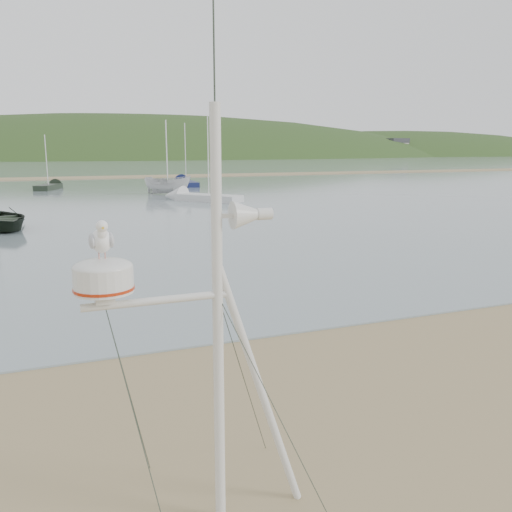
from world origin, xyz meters
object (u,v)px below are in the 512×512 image
object	(u,v)px
boat_white	(167,170)
sailboat_dark_mid	(53,186)
mast_rig	(215,411)
sailboat_blue_far	(183,182)
sailboat_white_near	(190,197)

from	to	relation	value
boat_white	sailboat_dark_mid	world-z (taller)	sailboat_dark_mid
mast_rig	sailboat_blue_far	distance (m)	54.83
sailboat_dark_mid	sailboat_blue_far	bearing A→B (deg)	3.23
boat_white	sailboat_dark_mid	xyz separation A→B (m)	(-9.11, 10.89, -1.85)
mast_rig	sailboat_white_near	world-z (taller)	sailboat_white_near
mast_rig	sailboat_white_near	bearing A→B (deg)	75.77
mast_rig	sailboat_blue_far	size ratio (longest dim) A/B	0.75
sailboat_white_near	sailboat_blue_far	distance (m)	17.81
mast_rig	sailboat_dark_mid	size ratio (longest dim) A/B	0.95
sailboat_dark_mid	mast_rig	bearing A→B (deg)	-89.52
sailboat_blue_far	boat_white	bearing A→B (deg)	-109.89
sailboat_dark_mid	boat_white	bearing A→B (deg)	-50.09
sailboat_white_near	mast_rig	bearing A→B (deg)	-104.23
sailboat_blue_far	mast_rig	bearing A→B (deg)	-103.59
boat_white	mast_rig	bearing A→B (deg)	-159.17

